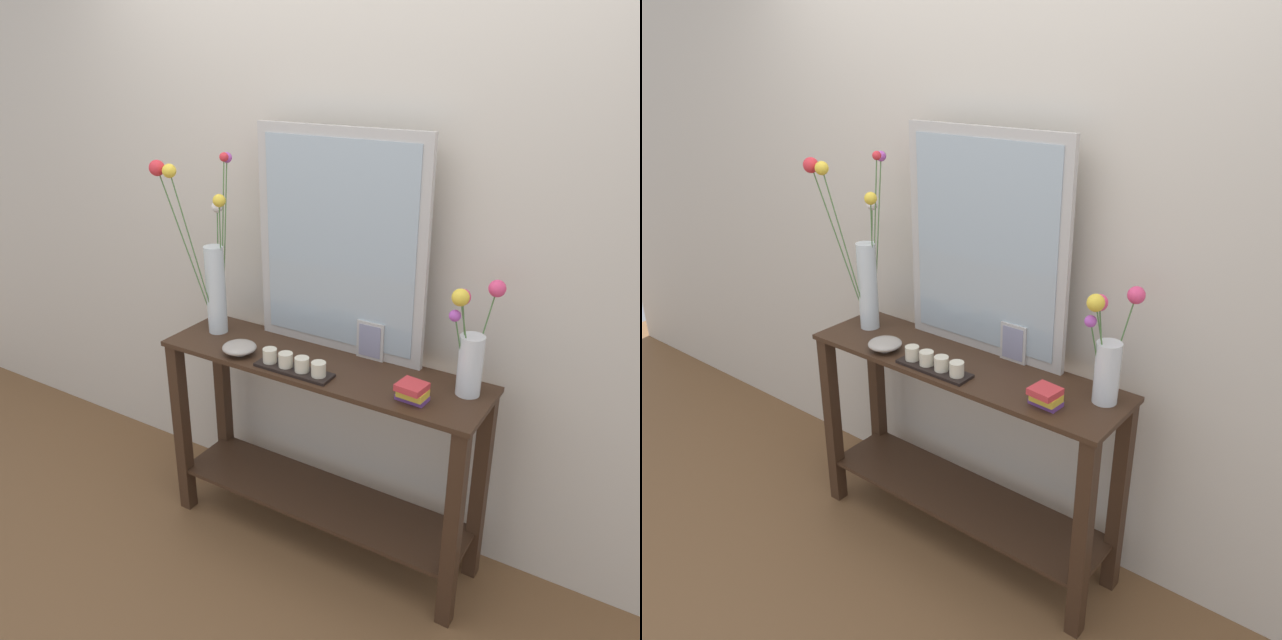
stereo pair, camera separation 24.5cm
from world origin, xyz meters
TOP-DOWN VIEW (x-y plane):
  - ground_plane at (0.00, 0.00)m, footprint 7.00×6.00m
  - wall_back at (0.00, 0.30)m, footprint 6.40×0.08m
  - console_table at (0.00, 0.00)m, footprint 1.35×0.37m
  - mirror_leaning at (-0.01, 0.15)m, footprint 0.73×0.03m
  - tall_vase_left at (-0.55, 0.02)m, footprint 0.25×0.30m
  - vase_right at (0.57, 0.07)m, footprint 0.15×0.18m
  - candle_tray at (-0.05, -0.11)m, footprint 0.32×0.09m
  - picture_frame_small at (0.15, 0.13)m, footprint 0.12×0.01m
  - decorative_bowl at (-0.32, -0.10)m, footprint 0.14×0.14m
  - book_stack at (0.43, -0.08)m, footprint 0.11×0.10m

SIDE VIEW (x-z plane):
  - ground_plane at x=0.00m, z-range -0.02..0.00m
  - console_table at x=0.00m, z-range 0.08..0.94m
  - candle_tray at x=-0.05m, z-range 0.85..0.92m
  - decorative_bowl at x=-0.32m, z-range 0.86..0.91m
  - book_stack at x=0.43m, z-range 0.86..0.93m
  - picture_frame_small at x=0.15m, z-range 0.86..1.02m
  - vase_right at x=0.57m, z-range 0.84..1.25m
  - tall_vase_left at x=-0.55m, z-range 0.78..1.54m
  - mirror_leaning at x=-0.01m, z-range 0.86..1.74m
  - wall_back at x=0.00m, z-range 0.00..2.70m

